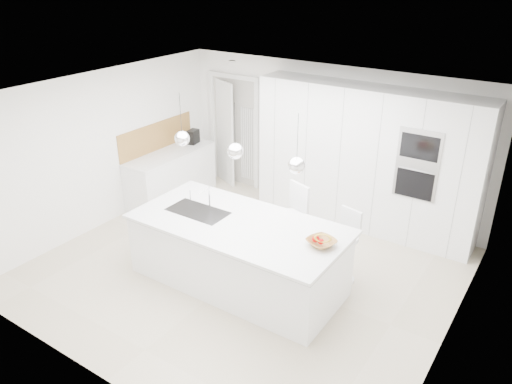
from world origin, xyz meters
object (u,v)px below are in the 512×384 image
Objects in this scene: bar_stool_left at (293,227)px; fruit_bowl at (321,243)px; espresso_machine at (193,137)px; island_base at (237,255)px; bar_stool_right at (345,248)px.

fruit_bowl is at bearing -22.36° from bar_stool_left.
espresso_machine is 3.22m from bar_stool_left.
island_base is 2.35× the size of bar_stool_left.
fruit_bowl is at bearing 6.06° from island_base.
bar_stool_left is at bearing 65.24° from island_base.
bar_stool_right is (3.70, -1.29, -0.51)m from espresso_machine.
bar_stool_right is at bearing 35.51° from island_base.
fruit_bowl is 0.33× the size of bar_stool_right.
espresso_machine is 3.95m from bar_stool_right.
island_base is 1.44m from bar_stool_right.
espresso_machine is 0.25× the size of bar_stool_right.
bar_stool_left reaches higher than espresso_machine.
fruit_bowl is 1.31× the size of espresso_machine.
espresso_machine is 0.21× the size of bar_stool_left.
island_base is 3.36m from espresso_machine.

